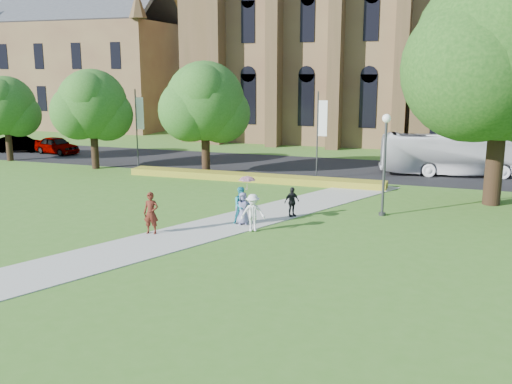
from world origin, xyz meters
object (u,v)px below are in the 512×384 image
at_px(car_0, 57,145).
at_px(tour_coach, 458,154).
at_px(streetlamp, 385,152).
at_px(car_1, 20,144).
at_px(pedestrian_0, 151,213).
at_px(large_tree, 504,51).

bearing_deg(car_0, tour_coach, -75.09).
distance_m(streetlamp, car_0, 33.05).
relative_size(car_1, pedestrian_0, 2.37).
height_order(car_0, pedestrian_0, pedestrian_0).
bearing_deg(streetlamp, pedestrian_0, -143.99).
distance_m(car_0, car_1, 4.06).
relative_size(car_0, car_1, 0.99).
xyz_separation_m(car_1, pedestrian_0, (24.74, -19.92, 0.23)).
bearing_deg(tour_coach, pedestrian_0, 136.73).
xyz_separation_m(large_tree, car_0, (-35.79, 8.47, -7.58)).
bearing_deg(car_0, pedestrian_0, -119.81).
bearing_deg(tour_coach, streetlamp, 154.49).
xyz_separation_m(large_tree, tour_coach, (-1.83, 8.92, -6.83)).
bearing_deg(large_tree, car_0, 166.68).
height_order(tour_coach, car_1, tour_coach).
height_order(streetlamp, car_0, streetlamp).
xyz_separation_m(tour_coach, car_1, (-38.02, -0.48, -0.76)).
xyz_separation_m(large_tree, car_1, (-39.85, 8.44, -7.60)).
distance_m(large_tree, car_1, 41.44).
bearing_deg(pedestrian_0, large_tree, 27.26).
bearing_deg(car_0, streetlamp, -99.02).
relative_size(streetlamp, tour_coach, 0.48).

